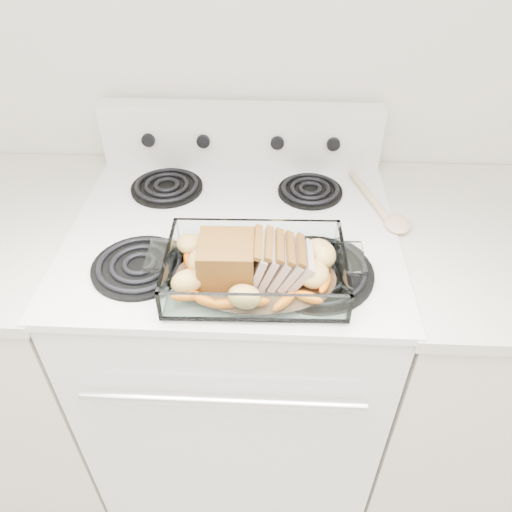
{
  "coord_description": "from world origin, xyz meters",
  "views": [
    {
      "loc": [
        0.1,
        0.69,
        1.65
      ],
      "look_at": [
        0.06,
        1.48,
        0.99
      ],
      "focal_mm": 35.0,
      "sensor_mm": 36.0,
      "label": 1
    }
  ],
  "objects_px": {
    "electric_range": "(238,348)",
    "counter_left": "(21,343)",
    "counter_right": "(461,360)",
    "pork_roast": "(244,261)",
    "baking_dish": "(256,273)"
  },
  "relations": [
    {
      "from": "electric_range",
      "to": "baking_dish",
      "type": "bearing_deg",
      "value": -72.2
    },
    {
      "from": "baking_dish",
      "to": "counter_left",
      "type": "bearing_deg",
      "value": 163.58
    },
    {
      "from": "counter_right",
      "to": "counter_left",
      "type": "bearing_deg",
      "value": 180.0
    },
    {
      "from": "counter_left",
      "to": "pork_roast",
      "type": "bearing_deg",
      "value": -15.42
    },
    {
      "from": "counter_left",
      "to": "pork_roast",
      "type": "height_order",
      "value": "pork_roast"
    },
    {
      "from": "baking_dish",
      "to": "counter_right",
      "type": "bearing_deg",
      "value": 16.46
    },
    {
      "from": "counter_left",
      "to": "counter_right",
      "type": "height_order",
      "value": "same"
    },
    {
      "from": "electric_range",
      "to": "counter_left",
      "type": "xyz_separation_m",
      "value": [
        -0.67,
        -0.0,
        -0.02
      ]
    },
    {
      "from": "counter_left",
      "to": "counter_right",
      "type": "relative_size",
      "value": 1.0
    },
    {
      "from": "electric_range",
      "to": "baking_dish",
      "type": "distance_m",
      "value": 0.52
    },
    {
      "from": "electric_range",
      "to": "counter_right",
      "type": "xyz_separation_m",
      "value": [
        0.66,
        -0.0,
        -0.02
      ]
    },
    {
      "from": "counter_right",
      "to": "pork_roast",
      "type": "xyz_separation_m",
      "value": [
        -0.62,
        -0.19,
        0.53
      ]
    },
    {
      "from": "counter_right",
      "to": "baking_dish",
      "type": "distance_m",
      "value": 0.8
    },
    {
      "from": "counter_left",
      "to": "electric_range",
      "type": "bearing_deg",
      "value": 0.1
    },
    {
      "from": "electric_range",
      "to": "counter_left",
      "type": "bearing_deg",
      "value": -179.9
    }
  ]
}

